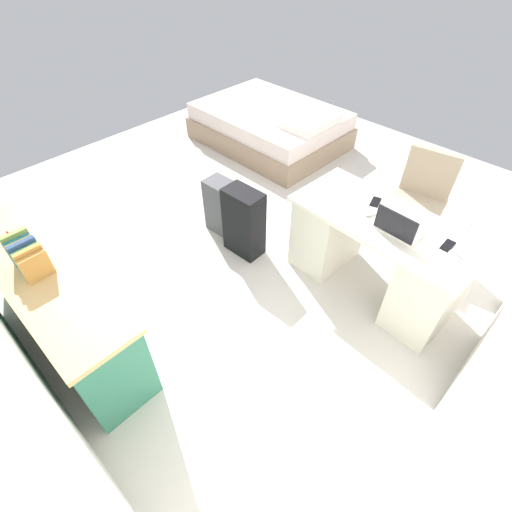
{
  "coord_description": "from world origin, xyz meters",
  "views": [
    {
      "loc": [
        -2.11,
        2.29,
        2.54
      ],
      "look_at": [
        -0.71,
        0.85,
        0.6
      ],
      "focal_mm": 26.49,
      "sensor_mm": 36.0,
      "label": 1
    }
  ],
  "objects_px": {
    "suitcase_spare_grey": "(224,207)",
    "figurine_small": "(10,236)",
    "suitcase_black": "(244,222)",
    "computer_mouse": "(370,213)",
    "office_chair": "(415,208)",
    "cell_phone_by_mouse": "(375,202)",
    "laptop": "(398,227)",
    "cell_phone_near_laptop": "(448,245)",
    "desk": "(376,254)",
    "bed": "(270,126)",
    "desk_lamp": "(465,225)",
    "credenza": "(58,306)"
  },
  "relations": [
    {
      "from": "office_chair",
      "to": "laptop",
      "type": "distance_m",
      "value": 0.95
    },
    {
      "from": "cell_phone_by_mouse",
      "to": "desk_lamp",
      "type": "height_order",
      "value": "desk_lamp"
    },
    {
      "from": "office_chair",
      "to": "figurine_small",
      "type": "xyz_separation_m",
      "value": [
        1.74,
        2.84,
        0.37
      ]
    },
    {
      "from": "cell_phone_near_laptop",
      "to": "suitcase_spare_grey",
      "type": "bearing_deg",
      "value": 10.64
    },
    {
      "from": "credenza",
      "to": "desk",
      "type": "bearing_deg",
      "value": -123.77
    },
    {
      "from": "desk",
      "to": "desk_lamp",
      "type": "height_order",
      "value": "desk_lamp"
    },
    {
      "from": "office_chair",
      "to": "figurine_small",
      "type": "distance_m",
      "value": 3.35
    },
    {
      "from": "desk_lamp",
      "to": "suitcase_spare_grey",
      "type": "bearing_deg",
      "value": 9.27
    },
    {
      "from": "cell_phone_by_mouse",
      "to": "desk",
      "type": "bearing_deg",
      "value": 125.88
    },
    {
      "from": "cell_phone_by_mouse",
      "to": "desk_lamp",
      "type": "xyz_separation_m",
      "value": [
        -0.69,
        0.16,
        0.25
      ]
    },
    {
      "from": "suitcase_spare_grey",
      "to": "desk_lamp",
      "type": "height_order",
      "value": "desk_lamp"
    },
    {
      "from": "bed",
      "to": "suitcase_black",
      "type": "bearing_deg",
      "value": 126.12
    },
    {
      "from": "laptop",
      "to": "cell_phone_near_laptop",
      "type": "bearing_deg",
      "value": -159.86
    },
    {
      "from": "suitcase_spare_grey",
      "to": "cell_phone_by_mouse",
      "type": "xyz_separation_m",
      "value": [
        -1.31,
        -0.49,
        0.47
      ]
    },
    {
      "from": "computer_mouse",
      "to": "cell_phone_near_laptop",
      "type": "height_order",
      "value": "computer_mouse"
    },
    {
      "from": "bed",
      "to": "suitcase_spare_grey",
      "type": "distance_m",
      "value": 1.96
    },
    {
      "from": "laptop",
      "to": "computer_mouse",
      "type": "relative_size",
      "value": 3.2
    },
    {
      "from": "credenza",
      "to": "cell_phone_by_mouse",
      "type": "xyz_separation_m",
      "value": [
        -1.21,
        -2.2,
        0.39
      ]
    },
    {
      "from": "office_chair",
      "to": "laptop",
      "type": "bearing_deg",
      "value": 102.21
    },
    {
      "from": "cell_phone_by_mouse",
      "to": "desk_lamp",
      "type": "distance_m",
      "value": 0.75
    },
    {
      "from": "computer_mouse",
      "to": "desk_lamp",
      "type": "xyz_separation_m",
      "value": [
        -0.64,
        -0.01,
        0.24
      ]
    },
    {
      "from": "cell_phone_by_mouse",
      "to": "computer_mouse",
      "type": "bearing_deg",
      "value": 90.13
    },
    {
      "from": "desk",
      "to": "figurine_small",
      "type": "xyz_separation_m",
      "value": [
        1.8,
        2.07,
        0.4
      ]
    },
    {
      "from": "desk",
      "to": "suitcase_spare_grey",
      "type": "bearing_deg",
      "value": 13.29
    },
    {
      "from": "credenza",
      "to": "suitcase_black",
      "type": "xyz_separation_m",
      "value": [
        -0.26,
        -1.64,
        -0.03
      ]
    },
    {
      "from": "suitcase_spare_grey",
      "to": "desk_lamp",
      "type": "bearing_deg",
      "value": -172.92
    },
    {
      "from": "cell_phone_near_laptop",
      "to": "cell_phone_by_mouse",
      "type": "bearing_deg",
      "value": -9.39
    },
    {
      "from": "suitcase_black",
      "to": "computer_mouse",
      "type": "distance_m",
      "value": 1.15
    },
    {
      "from": "desk",
      "to": "computer_mouse",
      "type": "xyz_separation_m",
      "value": [
        0.13,
        0.03,
        0.37
      ]
    },
    {
      "from": "bed",
      "to": "computer_mouse",
      "type": "relative_size",
      "value": 19.14
    },
    {
      "from": "office_chair",
      "to": "computer_mouse",
      "type": "height_order",
      "value": "office_chair"
    },
    {
      "from": "desk",
      "to": "cell_phone_near_laptop",
      "type": "bearing_deg",
      "value": -175.48
    },
    {
      "from": "laptop",
      "to": "cell_phone_near_laptop",
      "type": "distance_m",
      "value": 0.36
    },
    {
      "from": "desk_lamp",
      "to": "credenza",
      "type": "bearing_deg",
      "value": 47.19
    },
    {
      "from": "suitcase_black",
      "to": "computer_mouse",
      "type": "height_order",
      "value": "computer_mouse"
    },
    {
      "from": "desk",
      "to": "computer_mouse",
      "type": "relative_size",
      "value": 14.69
    },
    {
      "from": "suitcase_spare_grey",
      "to": "figurine_small",
      "type": "relative_size",
      "value": 5.12
    },
    {
      "from": "credenza",
      "to": "laptop",
      "type": "xyz_separation_m",
      "value": [
        -1.51,
        -1.98,
        0.43
      ]
    },
    {
      "from": "desk",
      "to": "computer_mouse",
      "type": "height_order",
      "value": "computer_mouse"
    },
    {
      "from": "suitcase_black",
      "to": "cell_phone_near_laptop",
      "type": "bearing_deg",
      "value": -165.67
    },
    {
      "from": "computer_mouse",
      "to": "cell_phone_by_mouse",
      "type": "xyz_separation_m",
      "value": [
        0.05,
        -0.17,
        -0.01
      ]
    },
    {
      "from": "cell_phone_by_mouse",
      "to": "figurine_small",
      "type": "bearing_deg",
      "value": 37.06
    },
    {
      "from": "credenza",
      "to": "desk_lamp",
      "type": "bearing_deg",
      "value": -132.81
    },
    {
      "from": "desk",
      "to": "bed",
      "type": "relative_size",
      "value": 0.77
    },
    {
      "from": "credenza",
      "to": "cell_phone_by_mouse",
      "type": "height_order",
      "value": "cell_phone_by_mouse"
    },
    {
      "from": "desk_lamp",
      "to": "laptop",
      "type": "bearing_deg",
      "value": 9.0
    },
    {
      "from": "office_chair",
      "to": "cell_phone_by_mouse",
      "type": "bearing_deg",
      "value": 79.03
    },
    {
      "from": "bed",
      "to": "desk_lamp",
      "type": "height_order",
      "value": "desk_lamp"
    },
    {
      "from": "laptop",
      "to": "computer_mouse",
      "type": "height_order",
      "value": "laptop"
    },
    {
      "from": "computer_mouse",
      "to": "office_chair",
      "type": "bearing_deg",
      "value": -92.56
    }
  ]
}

